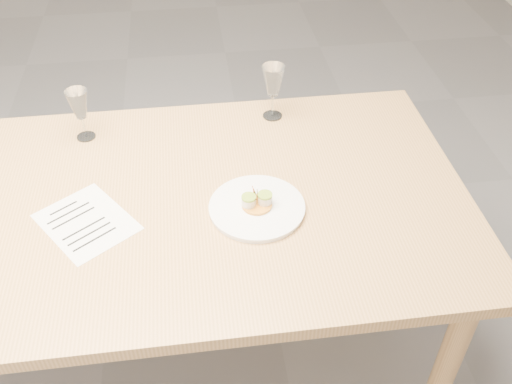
{
  "coord_description": "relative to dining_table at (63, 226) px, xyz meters",
  "views": [
    {
      "loc": [
        0.41,
        -1.26,
        1.86
      ],
      "look_at": [
        0.57,
        -0.06,
        0.8
      ],
      "focal_mm": 40.0,
      "sensor_mm": 36.0,
      "label": 1
    }
  ],
  "objects": [
    {
      "name": "wine_glass_1",
      "position": [
        0.05,
        0.35,
        0.19
      ],
      "size": [
        0.07,
        0.07,
        0.18
      ],
      "color": "white",
      "rests_on": "dining_table"
    },
    {
      "name": "ground",
      "position": [
        0.0,
        0.0,
        -0.68
      ],
      "size": [
        7.0,
        7.0,
        0.0
      ],
      "primitive_type": "plane",
      "color": "slate",
      "rests_on": "ground"
    },
    {
      "name": "wine_glass_2",
      "position": [
        0.68,
        0.39,
        0.2
      ],
      "size": [
        0.08,
        0.08,
        0.19
      ],
      "color": "white",
      "rests_on": "dining_table"
    },
    {
      "name": "dinner_plate",
      "position": [
        0.57,
        -0.08,
        0.08
      ],
      "size": [
        0.27,
        0.27,
        0.07
      ],
      "rotation": [
        0.0,
        0.0,
        0.06
      ],
      "color": "white",
      "rests_on": "dining_table"
    },
    {
      "name": "dining_table",
      "position": [
        0.0,
        0.0,
        0.0
      ],
      "size": [
        2.4,
        1.0,
        0.75
      ],
      "color": "tan",
      "rests_on": "ground"
    },
    {
      "name": "recipe_sheet",
      "position": [
        0.09,
        -0.07,
        0.07
      ],
      "size": [
        0.32,
        0.34,
        0.0
      ],
      "rotation": [
        0.0,
        0.0,
        0.62
      ],
      "color": "white",
      "rests_on": "dining_table"
    }
  ]
}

